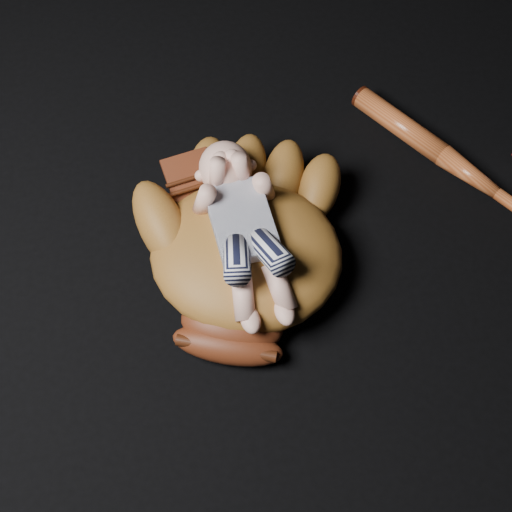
# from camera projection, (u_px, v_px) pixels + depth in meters

# --- Properties ---
(baseball_glove) EXTENTS (0.56, 0.60, 0.15)m
(baseball_glove) POSITION_uv_depth(u_px,v_px,m) (246.00, 249.00, 1.37)
(baseball_glove) COLOR brown
(baseball_glove) RESTS_ON ground
(newborn_baby) EXTENTS (0.20, 0.38, 0.15)m
(newborn_baby) POSITION_uv_depth(u_px,v_px,m) (246.00, 233.00, 1.33)
(newborn_baby) COLOR #E5A893
(newborn_baby) RESTS_ON baseball_glove
(baseball_bat) EXTENTS (0.33, 0.42, 0.05)m
(baseball_bat) POSITION_uv_depth(u_px,v_px,m) (454.00, 163.00, 1.54)
(baseball_bat) COLOR #AB4B21
(baseball_bat) RESTS_ON ground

